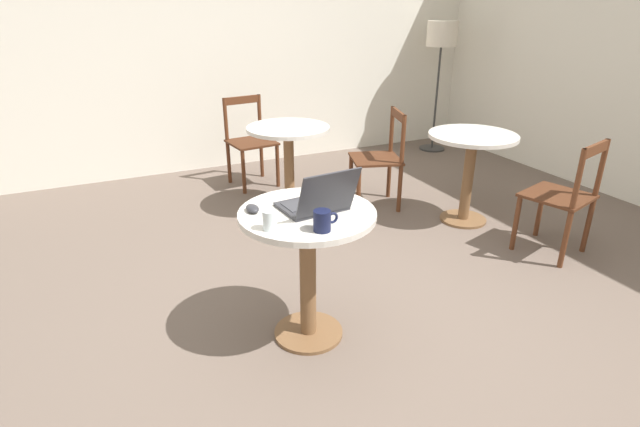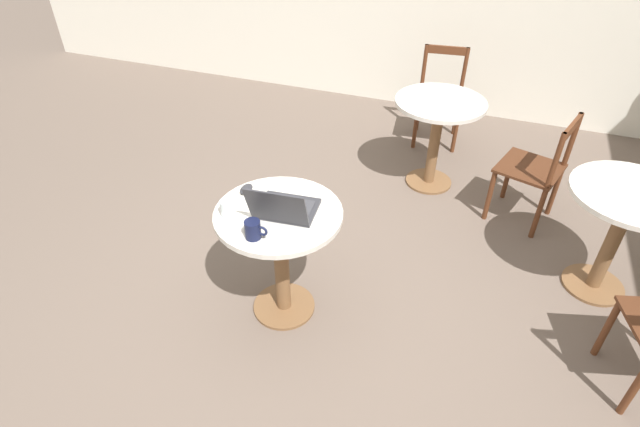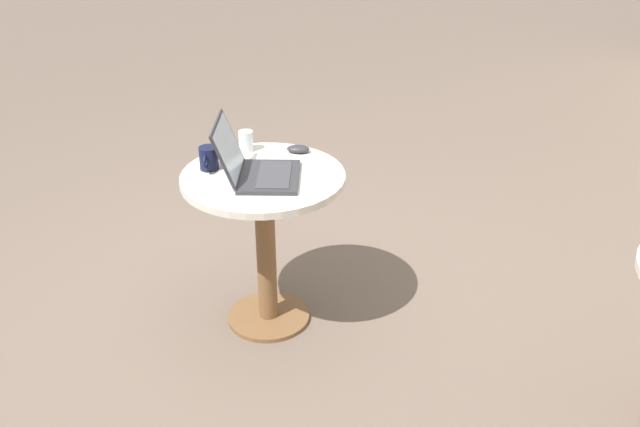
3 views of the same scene
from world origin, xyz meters
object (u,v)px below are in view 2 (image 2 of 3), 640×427
at_px(laptop, 284,208).
at_px(mouse, 246,189).
at_px(cafe_table_near, 280,239).
at_px(chair_far_right, 536,170).
at_px(drinking_glass, 226,208).
at_px(cafe_table_mid, 623,219).
at_px(mug, 253,230).
at_px(cafe_table_far, 437,123).
at_px(chair_far_back, 440,96).

height_order(laptop, mouse, laptop).
bearing_deg(cafe_table_near, chair_far_right, 47.63).
bearing_deg(drinking_glass, cafe_table_mid, 25.80).
bearing_deg(mug, drinking_glass, 151.75).
distance_m(chair_far_right, mug, 2.16).
bearing_deg(laptop, mouse, 155.60).
relative_size(laptop, drinking_glass, 3.91).
relative_size(chair_far_right, laptop, 2.35).
height_order(cafe_table_near, laptop, laptop).
distance_m(cafe_table_far, chair_far_right, 0.79).
xyz_separation_m(mouse, mug, (0.22, -0.34, 0.03)).
bearing_deg(cafe_table_far, mug, -107.26).
relative_size(chair_far_right, mug, 7.02).
bearing_deg(drinking_glass, chair_far_back, 74.57).
height_order(mug, drinking_glass, mug).
distance_m(cafe_table_mid, laptop, 1.94).
bearing_deg(mug, chair_far_right, 51.29).
distance_m(chair_far_back, laptop, 2.52).
distance_m(cafe_table_near, cafe_table_mid, 1.96).
bearing_deg(laptop, cafe_table_far, 72.84).
relative_size(chair_far_right, mouse, 8.28).
height_order(chair_far_right, chair_far_back, same).
bearing_deg(chair_far_back, mouse, -107.02).
xyz_separation_m(cafe_table_near, mug, (-0.03, -0.23, 0.23)).
relative_size(cafe_table_far, drinking_glass, 8.02).
height_order(cafe_table_mid, chair_far_right, chair_far_right).
xyz_separation_m(mouse, drinking_glass, (0.01, -0.23, 0.03)).
bearing_deg(cafe_table_mid, mouse, -159.83).
xyz_separation_m(cafe_table_far, mouse, (-0.81, -1.56, 0.20)).
bearing_deg(chair_far_right, cafe_table_mid, -52.13).
bearing_deg(chair_far_right, chair_far_back, 129.63).
bearing_deg(cafe_table_mid, chair_far_right, 127.87).
height_order(chair_far_right, laptop, laptop).
distance_m(cafe_table_mid, drinking_glass, 2.23).
bearing_deg(drinking_glass, cafe_table_near, 26.69).
distance_m(laptop, mug, 0.22).
relative_size(chair_far_back, laptop, 2.35).
xyz_separation_m(cafe_table_mid, drinking_glass, (-2.00, -0.97, 0.23)).
bearing_deg(mouse, cafe_table_mid, 20.17).
relative_size(cafe_table_mid, chair_far_back, 0.87).
bearing_deg(chair_far_back, drinking_glass, -105.43).
bearing_deg(mouse, chair_far_back, 72.98).
bearing_deg(cafe_table_far, chair_far_back, 96.84).
bearing_deg(chair_far_back, cafe_table_near, -100.95).
bearing_deg(laptop, chair_far_back, 80.11).
relative_size(cafe_table_near, mouse, 7.23).
relative_size(cafe_table_near, chair_far_back, 0.87).
xyz_separation_m(laptop, mouse, (-0.28, 0.13, -0.03)).
relative_size(chair_far_back, mug, 7.02).
bearing_deg(cafe_table_far, cafe_table_near, -108.68).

